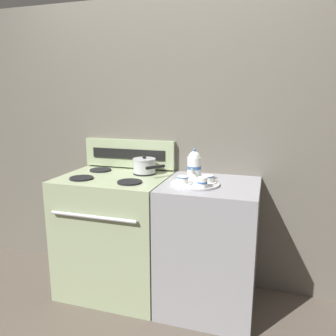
{
  "coord_description": "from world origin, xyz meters",
  "views": [
    {
      "loc": [
        0.74,
        -2.12,
        1.47
      ],
      "look_at": [
        0.08,
        0.04,
        0.98
      ],
      "focal_mm": 35.0,
      "sensor_mm": 36.0,
      "label": 1
    }
  ],
  "objects_px": {
    "saucepan": "(145,165)",
    "creamer_jug": "(202,182)",
    "serving_tray": "(195,184)",
    "teacup_left": "(183,180)",
    "teacup_right": "(207,179)",
    "teapot": "(194,166)",
    "stove": "(116,233)"
  },
  "relations": [
    {
      "from": "saucepan",
      "to": "teacup_left",
      "type": "xyz_separation_m",
      "value": [
        0.36,
        -0.24,
        -0.03
      ]
    },
    {
      "from": "saucepan",
      "to": "teapot",
      "type": "xyz_separation_m",
      "value": [
        0.41,
        -0.11,
        0.05
      ]
    },
    {
      "from": "serving_tray",
      "to": "teapot",
      "type": "xyz_separation_m",
      "value": [
        -0.03,
        0.08,
        0.11
      ]
    },
    {
      "from": "teacup_left",
      "to": "creamer_jug",
      "type": "xyz_separation_m",
      "value": [
        0.14,
        -0.05,
        0.01
      ]
    },
    {
      "from": "serving_tray",
      "to": "teacup_left",
      "type": "height_order",
      "value": "teacup_left"
    },
    {
      "from": "saucepan",
      "to": "teacup_right",
      "type": "bearing_deg",
      "value": -18.03
    },
    {
      "from": "saucepan",
      "to": "teacup_right",
      "type": "xyz_separation_m",
      "value": [
        0.51,
        -0.17,
        -0.03
      ]
    },
    {
      "from": "creamer_jug",
      "to": "teacup_right",
      "type": "bearing_deg",
      "value": 85.73
    },
    {
      "from": "teacup_left",
      "to": "teacup_right",
      "type": "relative_size",
      "value": 1.0
    },
    {
      "from": "stove",
      "to": "creamer_jug",
      "type": "relative_size",
      "value": 13.99
    },
    {
      "from": "teacup_right",
      "to": "serving_tray",
      "type": "bearing_deg",
      "value": -160.94
    },
    {
      "from": "saucepan",
      "to": "teacup_left",
      "type": "relative_size",
      "value": 2.23
    },
    {
      "from": "serving_tray",
      "to": "teacup_right",
      "type": "xyz_separation_m",
      "value": [
        0.08,
        0.03,
        0.03
      ]
    },
    {
      "from": "stove",
      "to": "saucepan",
      "type": "bearing_deg",
      "value": 35.93
    },
    {
      "from": "stove",
      "to": "serving_tray",
      "type": "distance_m",
      "value": 0.77
    },
    {
      "from": "stove",
      "to": "creamer_jug",
      "type": "bearing_deg",
      "value": -12.5
    },
    {
      "from": "stove",
      "to": "teacup_right",
      "type": "xyz_separation_m",
      "value": [
        0.7,
        -0.03,
        0.49
      ]
    },
    {
      "from": "saucepan",
      "to": "creamer_jug",
      "type": "xyz_separation_m",
      "value": [
        0.5,
        -0.29,
        -0.02
      ]
    },
    {
      "from": "teacup_left",
      "to": "teacup_right",
      "type": "height_order",
      "value": "same"
    },
    {
      "from": "teacup_left",
      "to": "teacup_right",
      "type": "bearing_deg",
      "value": 26.41
    },
    {
      "from": "stove",
      "to": "serving_tray",
      "type": "bearing_deg",
      "value": -5.18
    },
    {
      "from": "teacup_left",
      "to": "saucepan",
      "type": "bearing_deg",
      "value": 146.24
    },
    {
      "from": "stove",
      "to": "serving_tray",
      "type": "xyz_separation_m",
      "value": [
        0.62,
        -0.06,
        0.46
      ]
    },
    {
      "from": "saucepan",
      "to": "serving_tray",
      "type": "height_order",
      "value": "saucepan"
    },
    {
      "from": "teacup_right",
      "to": "teacup_left",
      "type": "bearing_deg",
      "value": -153.59
    },
    {
      "from": "stove",
      "to": "teacup_left",
      "type": "distance_m",
      "value": 0.74
    },
    {
      "from": "teapot",
      "to": "creamer_jug",
      "type": "height_order",
      "value": "teapot"
    },
    {
      "from": "creamer_jug",
      "to": "teapot",
      "type": "bearing_deg",
      "value": 118.07
    },
    {
      "from": "teapot",
      "to": "teacup_left",
      "type": "bearing_deg",
      "value": -109.84
    },
    {
      "from": "saucepan",
      "to": "creamer_jug",
      "type": "distance_m",
      "value": 0.58
    },
    {
      "from": "teacup_left",
      "to": "teacup_right",
      "type": "distance_m",
      "value": 0.17
    },
    {
      "from": "saucepan",
      "to": "teacup_right",
      "type": "relative_size",
      "value": 2.23
    }
  ]
}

